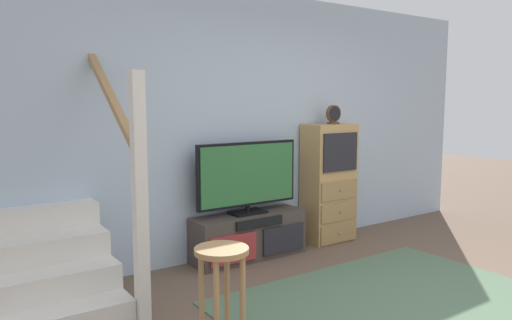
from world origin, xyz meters
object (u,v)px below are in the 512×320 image
at_px(television, 248,176).
at_px(bar_stool_near, 222,275).
at_px(media_console, 249,236).
at_px(side_cabinet, 329,183).
at_px(desk_clock, 333,115).

distance_m(television, bar_stool_near, 1.95).
bearing_deg(media_console, bar_stool_near, -129.05).
bearing_deg(television, side_cabinet, -0.71).
xyz_separation_m(media_console, desk_clock, (1.13, -0.00, 1.21)).
xyz_separation_m(media_console, side_cabinet, (1.10, 0.01, 0.44)).
height_order(media_console, desk_clock, desk_clock).
bearing_deg(desk_clock, side_cabinet, 157.65).
relative_size(media_console, desk_clock, 5.70).
relative_size(television, desk_clock, 5.42).
bearing_deg(bar_stool_near, desk_clock, 32.26).
relative_size(side_cabinet, bar_stool_near, 1.93).
relative_size(media_console, bar_stool_near, 1.74).
bearing_deg(television, bar_stool_near, -128.60).
height_order(television, side_cabinet, side_cabinet).
relative_size(television, bar_stool_near, 1.66).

